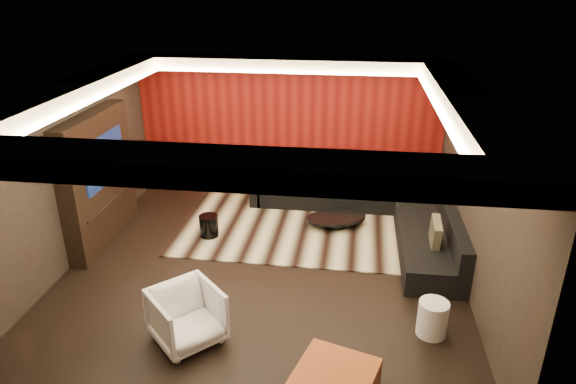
# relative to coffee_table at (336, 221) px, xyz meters

# --- Properties ---
(floor) EXTENTS (6.00, 6.00, 0.02)m
(floor) POSITION_rel_coffee_table_xyz_m (-1.05, -1.56, -0.12)
(floor) COLOR black
(floor) RESTS_ON ground
(ceiling) EXTENTS (6.00, 6.00, 0.02)m
(ceiling) POSITION_rel_coffee_table_xyz_m (-1.05, -1.56, 2.70)
(ceiling) COLOR silver
(ceiling) RESTS_ON ground
(wall_back) EXTENTS (6.00, 0.02, 2.80)m
(wall_back) POSITION_rel_coffee_table_xyz_m (-1.05, 1.45, 1.29)
(wall_back) COLOR black
(wall_back) RESTS_ON ground
(wall_left) EXTENTS (0.02, 6.00, 2.80)m
(wall_left) POSITION_rel_coffee_table_xyz_m (-4.06, -1.56, 1.29)
(wall_left) COLOR black
(wall_left) RESTS_ON ground
(wall_right) EXTENTS (0.02, 6.00, 2.80)m
(wall_right) POSITION_rel_coffee_table_xyz_m (1.96, -1.56, 1.29)
(wall_right) COLOR black
(wall_right) RESTS_ON ground
(red_feature_wall) EXTENTS (5.98, 0.05, 2.78)m
(red_feature_wall) POSITION_rel_coffee_table_xyz_m (-1.05, 1.41, 1.29)
(red_feature_wall) COLOR #6B0C0A
(red_feature_wall) RESTS_ON ground
(soffit_back) EXTENTS (6.00, 0.60, 0.22)m
(soffit_back) POSITION_rel_coffee_table_xyz_m (-1.05, 1.14, 2.58)
(soffit_back) COLOR silver
(soffit_back) RESTS_ON ground
(soffit_front) EXTENTS (6.00, 0.60, 0.22)m
(soffit_front) POSITION_rel_coffee_table_xyz_m (-1.05, -4.26, 2.58)
(soffit_front) COLOR silver
(soffit_front) RESTS_ON ground
(soffit_left) EXTENTS (0.60, 4.80, 0.22)m
(soffit_left) POSITION_rel_coffee_table_xyz_m (-3.75, -1.56, 2.58)
(soffit_left) COLOR silver
(soffit_left) RESTS_ON ground
(soffit_right) EXTENTS (0.60, 4.80, 0.22)m
(soffit_right) POSITION_rel_coffee_table_xyz_m (1.65, -1.56, 2.58)
(soffit_right) COLOR silver
(soffit_right) RESTS_ON ground
(cove_back) EXTENTS (4.80, 0.08, 0.04)m
(cove_back) POSITION_rel_coffee_table_xyz_m (-1.05, 0.80, 2.49)
(cove_back) COLOR #FFD899
(cove_back) RESTS_ON ground
(cove_front) EXTENTS (4.80, 0.08, 0.04)m
(cove_front) POSITION_rel_coffee_table_xyz_m (-1.05, -3.92, 2.49)
(cove_front) COLOR #FFD899
(cove_front) RESTS_ON ground
(cove_left) EXTENTS (0.08, 4.80, 0.04)m
(cove_left) POSITION_rel_coffee_table_xyz_m (-3.41, -1.56, 2.49)
(cove_left) COLOR #FFD899
(cove_left) RESTS_ON ground
(cove_right) EXTENTS (0.08, 4.80, 0.04)m
(cove_right) POSITION_rel_coffee_table_xyz_m (1.31, -1.56, 2.49)
(cove_right) COLOR #FFD899
(cove_right) RESTS_ON ground
(tv_surround) EXTENTS (0.30, 2.00, 2.20)m
(tv_surround) POSITION_rel_coffee_table_xyz_m (-3.90, -0.96, 0.99)
(tv_surround) COLOR black
(tv_surround) RESTS_ON ground
(tv_screen) EXTENTS (0.04, 1.30, 0.80)m
(tv_screen) POSITION_rel_coffee_table_xyz_m (-3.74, -0.96, 1.34)
(tv_screen) COLOR black
(tv_screen) RESTS_ON ground
(tv_shelf) EXTENTS (0.04, 1.60, 0.04)m
(tv_shelf) POSITION_rel_coffee_table_xyz_m (-3.74, -0.96, 0.59)
(tv_shelf) COLOR black
(tv_shelf) RESTS_ON ground
(rug) EXTENTS (4.05, 3.06, 0.02)m
(rug) POSITION_rel_coffee_table_xyz_m (-0.77, 0.02, -0.10)
(rug) COLOR beige
(rug) RESTS_ON floor
(coffee_table) EXTENTS (1.39, 1.39, 0.18)m
(coffee_table) POSITION_rel_coffee_table_xyz_m (0.00, 0.00, 0.00)
(coffee_table) COLOR black
(coffee_table) RESTS_ON rug
(drum_stool) EXTENTS (0.40, 0.40, 0.38)m
(drum_stool) POSITION_rel_coffee_table_xyz_m (-2.16, -0.67, 0.10)
(drum_stool) COLOR black
(drum_stool) RESTS_ON rug
(striped_pouf) EXTENTS (0.71, 0.71, 0.35)m
(striped_pouf) POSITION_rel_coffee_table_xyz_m (-1.41, 0.94, 0.09)
(striped_pouf) COLOR #B3AC8B
(striped_pouf) RESTS_ON rug
(white_side_table) EXTENTS (0.45, 0.45, 0.47)m
(white_side_table) POSITION_rel_coffee_table_xyz_m (1.33, -2.83, 0.12)
(white_side_table) COLOR white
(white_side_table) RESTS_ON floor
(armchair) EXTENTS (1.10, 1.10, 0.72)m
(armchair) POSITION_rel_coffee_table_xyz_m (-1.68, -3.35, 0.25)
(armchair) COLOR white
(armchair) RESTS_ON floor
(sectional_sofa) EXTENTS (3.65, 3.50, 0.75)m
(sectional_sofa) POSITION_rel_coffee_table_xyz_m (0.69, 0.30, 0.15)
(sectional_sofa) COLOR black
(sectional_sofa) RESTS_ON floor
(throw_pillows) EXTENTS (2.91, 2.69, 0.50)m
(throw_pillows) POSITION_rel_coffee_table_xyz_m (0.59, 0.23, 0.51)
(throw_pillows) COLOR tan
(throw_pillows) RESTS_ON sectional_sofa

